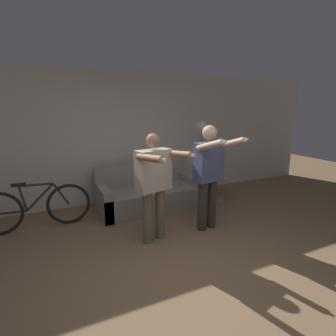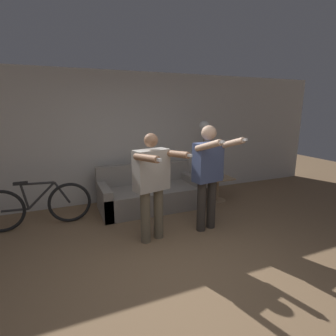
{
  "view_description": "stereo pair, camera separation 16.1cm",
  "coord_description": "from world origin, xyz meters",
  "px_view_note": "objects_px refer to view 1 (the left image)",
  "views": [
    {
      "loc": [
        -1.27,
        -2.23,
        1.9
      ],
      "look_at": [
        0.54,
        1.66,
        0.91
      ],
      "focal_mm": 28.0,
      "sensor_mm": 36.0,
      "label": 1
    },
    {
      "loc": [
        -1.13,
        -2.29,
        1.9
      ],
      "look_at": [
        0.54,
        1.66,
        0.91
      ],
      "focal_mm": 28.0,
      "sensor_mm": 36.0,
      "label": 2
    }
  ],
  "objects_px": {
    "side_table": "(216,183)",
    "cup": "(219,175)",
    "couch": "(149,194)",
    "person_left": "(154,180)",
    "floor_lamp": "(202,140)",
    "cat": "(146,159)",
    "bicycle": "(35,208)",
    "person_right": "(209,170)"
  },
  "relations": [
    {
      "from": "floor_lamp",
      "to": "cup",
      "type": "height_order",
      "value": "floor_lamp"
    },
    {
      "from": "floor_lamp",
      "to": "person_right",
      "type": "bearing_deg",
      "value": -117.35
    },
    {
      "from": "person_right",
      "to": "person_left",
      "type": "bearing_deg",
      "value": 170.8
    },
    {
      "from": "bicycle",
      "to": "side_table",
      "type": "bearing_deg",
      "value": -1.4
    },
    {
      "from": "floor_lamp",
      "to": "couch",
      "type": "bearing_deg",
      "value": -177.51
    },
    {
      "from": "couch",
      "to": "side_table",
      "type": "height_order",
      "value": "couch"
    },
    {
      "from": "couch",
      "to": "bicycle",
      "type": "xyz_separation_m",
      "value": [
        -1.97,
        -0.12,
        0.1
      ]
    },
    {
      "from": "side_table",
      "to": "cup",
      "type": "xyz_separation_m",
      "value": [
        0.03,
        -0.07,
        0.19
      ]
    },
    {
      "from": "floor_lamp",
      "to": "cup",
      "type": "xyz_separation_m",
      "value": [
        0.24,
        -0.33,
        -0.68
      ]
    },
    {
      "from": "couch",
      "to": "person_left",
      "type": "xyz_separation_m",
      "value": [
        -0.39,
        -1.26,
        0.65
      ]
    },
    {
      "from": "bicycle",
      "to": "person_left",
      "type": "bearing_deg",
      "value": -35.94
    },
    {
      "from": "person_right",
      "to": "bicycle",
      "type": "xyz_separation_m",
      "value": [
        -2.48,
        1.14,
        -0.6
      ]
    },
    {
      "from": "person_right",
      "to": "side_table",
      "type": "xyz_separation_m",
      "value": [
        0.89,
        1.06,
        -0.59
      ]
    },
    {
      "from": "person_left",
      "to": "person_right",
      "type": "height_order",
      "value": "person_right"
    },
    {
      "from": "couch",
      "to": "person_right",
      "type": "distance_m",
      "value": 1.53
    },
    {
      "from": "person_left",
      "to": "cup",
      "type": "xyz_separation_m",
      "value": [
        1.83,
        0.98,
        -0.35
      ]
    },
    {
      "from": "cat",
      "to": "side_table",
      "type": "xyz_separation_m",
      "value": [
        1.33,
        -0.55,
        -0.51
      ]
    },
    {
      "from": "side_table",
      "to": "bicycle",
      "type": "xyz_separation_m",
      "value": [
        -3.37,
        0.08,
        -0.01
      ]
    },
    {
      "from": "cat",
      "to": "cup",
      "type": "relative_size",
      "value": 4.8
    },
    {
      "from": "couch",
      "to": "cup",
      "type": "relative_size",
      "value": 18.74
    },
    {
      "from": "couch",
      "to": "person_left",
      "type": "bearing_deg",
      "value": -107.4
    },
    {
      "from": "cat",
      "to": "floor_lamp",
      "type": "xyz_separation_m",
      "value": [
        1.12,
        -0.29,
        0.35
      ]
    },
    {
      "from": "person_right",
      "to": "cat",
      "type": "relative_size",
      "value": 3.33
    },
    {
      "from": "couch",
      "to": "bicycle",
      "type": "relative_size",
      "value": 1.15
    },
    {
      "from": "couch",
      "to": "cat",
      "type": "height_order",
      "value": "cat"
    },
    {
      "from": "cat",
      "to": "bicycle",
      "type": "height_order",
      "value": "cat"
    },
    {
      "from": "side_table",
      "to": "cup",
      "type": "height_order",
      "value": "cup"
    },
    {
      "from": "person_right",
      "to": "cat",
      "type": "distance_m",
      "value": 1.66
    },
    {
      "from": "cat",
      "to": "floor_lamp",
      "type": "distance_m",
      "value": 1.21
    },
    {
      "from": "person_left",
      "to": "side_table",
      "type": "relative_size",
      "value": 3.02
    },
    {
      "from": "person_left",
      "to": "cat",
      "type": "distance_m",
      "value": 1.67
    },
    {
      "from": "cat",
      "to": "side_table",
      "type": "bearing_deg",
      "value": -22.3
    },
    {
      "from": "person_right",
      "to": "floor_lamp",
      "type": "distance_m",
      "value": 1.5
    },
    {
      "from": "cat",
      "to": "bicycle",
      "type": "xyz_separation_m",
      "value": [
        -2.04,
        -0.46,
        -0.53
      ]
    },
    {
      "from": "cup",
      "to": "bicycle",
      "type": "height_order",
      "value": "bicycle"
    },
    {
      "from": "couch",
      "to": "side_table",
      "type": "xyz_separation_m",
      "value": [
        1.4,
        -0.2,
        0.11
      ]
    },
    {
      "from": "person_left",
      "to": "floor_lamp",
      "type": "relative_size",
      "value": 0.95
    },
    {
      "from": "couch",
      "to": "side_table",
      "type": "relative_size",
      "value": 3.72
    },
    {
      "from": "cup",
      "to": "bicycle",
      "type": "distance_m",
      "value": 3.41
    },
    {
      "from": "person_left",
      "to": "person_right",
      "type": "xyz_separation_m",
      "value": [
        0.91,
        0.0,
        0.05
      ]
    },
    {
      "from": "cup",
      "to": "couch",
      "type": "bearing_deg",
      "value": 169.07
    },
    {
      "from": "side_table",
      "to": "person_right",
      "type": "bearing_deg",
      "value": -130.07
    }
  ]
}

